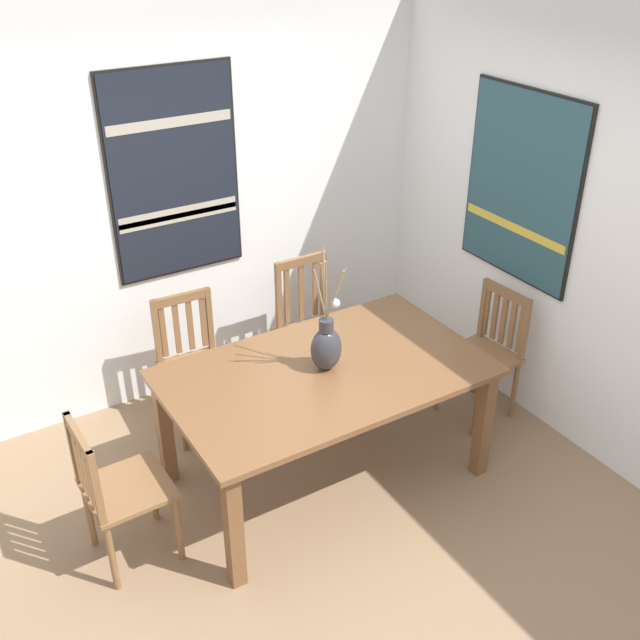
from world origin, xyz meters
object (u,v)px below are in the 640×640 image
(chair_0, at_px, (116,488))
(chair_1, at_px, (311,326))
(painting_on_side_wall, at_px, (522,187))
(painting_on_back_wall, at_px, (174,174))
(chair_2, at_px, (193,361))
(chair_3, at_px, (487,350))
(centerpiece_vase, at_px, (326,346))
(dining_table, at_px, (325,384))

(chair_0, xyz_separation_m, chair_1, (1.68, 0.87, 0.01))
(painting_on_side_wall, bearing_deg, painting_on_back_wall, 146.36)
(chair_2, bearing_deg, chair_0, -131.92)
(painting_on_back_wall, bearing_deg, chair_2, -109.63)
(chair_1, height_order, chair_3, chair_1)
(chair_0, distance_m, painting_on_back_wall, 2.00)
(centerpiece_vase, xyz_separation_m, chair_3, (1.26, 0.00, -0.44))
(centerpiece_vase, height_order, chair_0, centerpiece_vase)
(dining_table, distance_m, painting_on_back_wall, 1.67)
(dining_table, height_order, painting_on_back_wall, painting_on_back_wall)
(chair_1, bearing_deg, dining_table, -115.90)
(painting_on_side_wall, bearing_deg, dining_table, -174.20)
(chair_0, height_order, painting_on_side_wall, painting_on_side_wall)
(chair_1, bearing_deg, chair_3, -45.54)
(chair_0, distance_m, chair_2, 1.21)
(chair_1, bearing_deg, painting_on_back_wall, 144.84)
(painting_on_side_wall, bearing_deg, chair_1, 147.35)
(chair_2, xyz_separation_m, painting_on_side_wall, (1.99, -0.74, 1.04))
(chair_0, bearing_deg, dining_table, -0.11)
(chair_0, height_order, chair_3, chair_3)
(chair_0, xyz_separation_m, chair_2, (0.81, 0.90, 0.00))
(chair_0, bearing_deg, painting_on_back_wall, 54.54)
(chair_3, bearing_deg, painting_on_back_wall, 138.79)
(centerpiece_vase, relative_size, chair_0, 0.81)
(chair_1, xyz_separation_m, painting_on_side_wall, (1.12, -0.72, 1.03))
(centerpiece_vase, relative_size, painting_on_back_wall, 0.54)
(painting_on_back_wall, height_order, painting_on_side_wall, painting_on_back_wall)
(dining_table, relative_size, chair_0, 2.02)
(chair_2, bearing_deg, centerpiece_vase, -62.57)
(chair_2, height_order, painting_on_back_wall, painting_on_back_wall)
(dining_table, bearing_deg, painting_on_back_wall, 101.66)
(chair_3, height_order, painting_on_side_wall, painting_on_side_wall)
(dining_table, bearing_deg, chair_1, 64.10)
(chair_1, relative_size, chair_2, 1.06)
(dining_table, distance_m, chair_2, 1.02)
(chair_2, bearing_deg, dining_table, -63.43)
(chair_3, bearing_deg, centerpiece_vase, -179.95)
(dining_table, relative_size, chair_3, 2.01)
(centerpiece_vase, distance_m, chair_3, 1.33)
(chair_0, xyz_separation_m, painting_on_side_wall, (2.80, 0.15, 1.04))
(chair_2, relative_size, painting_on_side_wall, 0.76)
(chair_2, bearing_deg, painting_on_back_wall, 70.37)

